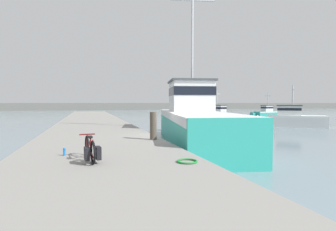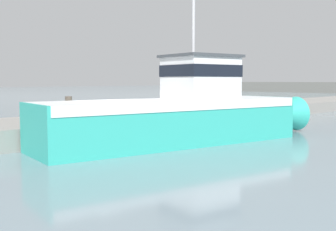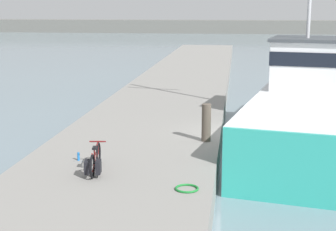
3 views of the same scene
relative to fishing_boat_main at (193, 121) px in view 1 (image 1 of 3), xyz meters
The scene contains 11 objects.
ground_plane 3.76m from the fishing_boat_main, 121.99° to the right, with size 320.00×320.00×0.00m, color gray.
dock_pier 6.50m from the fishing_boat_main, 152.59° to the right, with size 5.42×80.00×0.88m, color gray.
far_shoreline 84.36m from the fishing_boat_main, 70.51° to the left, with size 180.00×5.00×2.42m, color slate.
fishing_boat_main is the anchor object (origin of this frame).
boat_blue_far 22.80m from the fishing_boat_main, 58.84° to the left, with size 3.74×6.28×4.26m.
boat_red_outer 36.59m from the fishing_boat_main, 45.07° to the left, with size 7.87×2.54×4.34m.
boat_orange_near 16.03m from the fishing_boat_main, 27.44° to the left, with size 6.11×5.44×4.28m.
bicycle_touring 9.54m from the fishing_boat_main, 129.51° to the right, with size 0.57×1.72×0.68m.
mooring_post 5.11m from the fishing_boat_main, 132.26° to the right, with size 0.29×0.29×1.19m, color #51473D.
hose_coil 9.01m from the fishing_boat_main, 113.69° to the right, with size 0.56×0.56×0.05m, color #197A2D.
water_bottle_by_bike 9.32m from the fishing_boat_main, 137.08° to the right, with size 0.07×0.07×0.23m, color blue.
Camera 1 is at (-4.29, -11.73, 2.46)m, focal length 28.00 mm.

